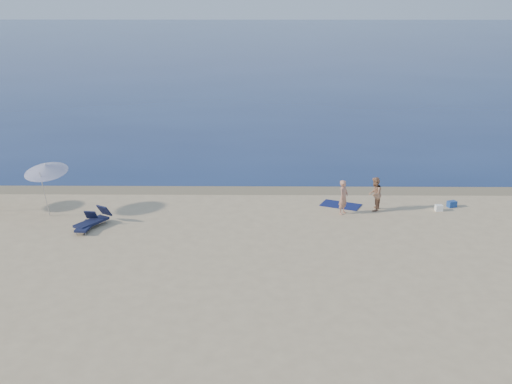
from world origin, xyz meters
TOP-DOWN VIEW (x-y plane):
  - sea at (0.00, 100.00)m, footprint 240.00×160.00m
  - wet_sand_strip at (0.00, 19.40)m, footprint 240.00×1.60m
  - person_left at (3.01, 15.98)m, footprint 0.62×0.68m
  - person_right at (4.49, 16.43)m, footprint 0.81×0.91m
  - beach_towel at (3.05, 17.10)m, footprint 2.03×1.63m
  - white_bag at (7.43, 16.39)m, footprint 0.34×0.30m
  - blue_cooler at (8.17, 16.92)m, footprint 0.48×0.41m
  - umbrella_near at (-10.15, 15.80)m, footprint 2.29×2.31m
  - lounger_left at (-8.01, 13.91)m, footprint 0.65×1.56m
  - lounger_right at (-7.80, 14.28)m, footprint 1.42×1.80m

SIDE VIEW (x-z plane):
  - wet_sand_strip at x=0.00m, z-range 0.00..0.00m
  - sea at x=0.00m, z-range 0.00..0.01m
  - beach_towel at x=3.05m, z-range 0.00..0.03m
  - white_bag at x=7.43m, z-range 0.00..0.28m
  - blue_cooler at x=8.17m, z-range 0.00..0.29m
  - lounger_left at x=-8.01m, z-range -0.09..0.58m
  - lounger_right at x=-7.80m, z-range -0.11..0.67m
  - person_left at x=3.01m, z-range 0.00..1.55m
  - person_right at x=4.49m, z-range 0.00..1.56m
  - umbrella_near at x=-10.15m, z-range 0.87..3.38m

